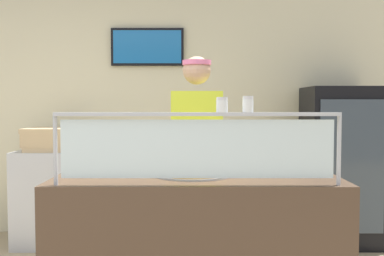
% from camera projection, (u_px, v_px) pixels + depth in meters
% --- Properties ---
extents(shop_rear_unit, '(6.18, 0.13, 2.70)m').
position_uv_depth(shop_rear_unit, '(196.00, 108.00, 5.01)').
color(shop_rear_unit, beige).
rests_on(shop_rear_unit, ground).
extents(serving_counter, '(1.78, 0.66, 0.95)m').
position_uv_depth(serving_counter, '(199.00, 253.00, 2.86)').
color(serving_counter, '#4C3828').
rests_on(serving_counter, ground).
extents(sneeze_guard, '(1.61, 0.06, 0.41)m').
position_uv_depth(sneeze_guard, '(199.00, 139.00, 2.55)').
color(sneeze_guard, '#B2B5BC').
rests_on(sneeze_guard, serving_counter).
extents(pizza_tray, '(0.49, 0.49, 0.04)m').
position_uv_depth(pizza_tray, '(195.00, 173.00, 2.92)').
color(pizza_tray, '#9EA0A8').
rests_on(pizza_tray, serving_counter).
extents(pizza_server, '(0.14, 0.29, 0.01)m').
position_uv_depth(pizza_server, '(199.00, 170.00, 2.90)').
color(pizza_server, '#ADAFB7').
rests_on(pizza_server, pizza_tray).
extents(parmesan_shaker, '(0.07, 0.07, 0.08)m').
position_uv_depth(parmesan_shaker, '(224.00, 106.00, 2.54)').
color(parmesan_shaker, white).
rests_on(parmesan_shaker, sneeze_guard).
extents(pepper_flake_shaker, '(0.06, 0.06, 0.09)m').
position_uv_depth(pepper_flake_shaker, '(250.00, 105.00, 2.54)').
color(pepper_flake_shaker, white).
rests_on(pepper_flake_shaker, sneeze_guard).
extents(worker_figure, '(0.41, 0.50, 1.76)m').
position_uv_depth(worker_figure, '(199.00, 157.00, 3.44)').
color(worker_figure, '#23232D').
rests_on(worker_figure, ground).
extents(drink_fridge, '(0.71, 0.65, 1.57)m').
position_uv_depth(drink_fridge, '(343.00, 166.00, 4.59)').
color(drink_fridge, black).
rests_on(drink_fridge, ground).
extents(prep_shelf, '(0.70, 0.55, 0.94)m').
position_uv_depth(prep_shelf, '(56.00, 197.00, 4.58)').
color(prep_shelf, '#B7BABF').
rests_on(prep_shelf, ground).
extents(pizza_box_stack, '(0.50, 0.49, 0.22)m').
position_uv_depth(pizza_box_stack, '(55.00, 139.00, 4.55)').
color(pizza_box_stack, tan).
rests_on(pizza_box_stack, prep_shelf).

